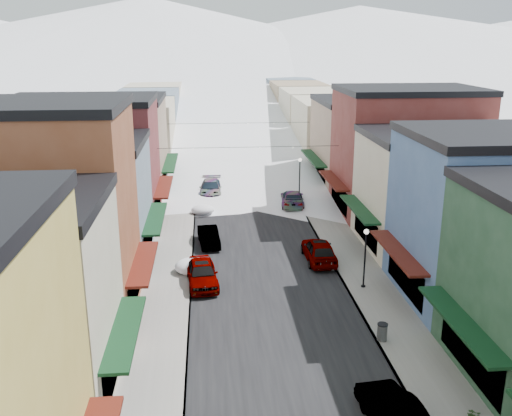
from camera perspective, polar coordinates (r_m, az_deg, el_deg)
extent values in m
cube|color=black|center=(72.32, -1.88, 4.19)|extent=(10.00, 160.00, 0.01)
cube|color=gray|center=(72.26, -7.12, 4.12)|extent=(3.20, 160.00, 0.15)
cube|color=gray|center=(72.95, 3.32, 4.34)|extent=(3.20, 160.00, 0.15)
cube|color=slate|center=(72.22, -5.89, 4.15)|extent=(0.10, 160.00, 0.15)
cube|color=slate|center=(72.74, 2.11, 4.32)|extent=(0.10, 160.00, 0.15)
cube|color=#0E3318|center=(26.45, -12.98, -11.93)|extent=(1.20, 6.80, 0.15)
cube|color=brown|center=(33.96, -21.75, -1.09)|extent=(11.00, 8.00, 12.00)
cube|color=black|center=(32.73, -22.93, 9.39)|extent=(11.20, 8.20, 0.50)
cube|color=#51160E|center=(33.64, -11.20, -5.42)|extent=(1.20, 6.80, 0.15)
cube|color=slate|center=(42.19, -17.69, 0.17)|extent=(10.00, 9.00, 8.50)
cube|color=black|center=(41.20, -18.24, 6.18)|extent=(10.20, 9.20, 0.50)
cube|color=#0E3318|center=(41.61, -10.03, -1.01)|extent=(1.20, 7.65, 0.15)
cube|color=maroon|center=(50.70, -16.78, 4.12)|extent=(12.00, 9.00, 10.50)
cube|color=black|center=(49.85, -17.32, 10.30)|extent=(12.20, 9.20, 0.50)
cube|color=#51160E|center=(50.23, -9.20, 2.11)|extent=(1.20, 7.65, 0.15)
cube|color=#8E745D|center=(60.26, -13.97, 5.77)|extent=(10.00, 11.00, 9.50)
cube|color=black|center=(59.55, -14.31, 10.49)|extent=(10.20, 11.20, 0.50)
cube|color=#0E3318|center=(59.94, -8.56, 4.51)|extent=(1.20, 9.35, 0.15)
cube|color=#0E3318|center=(28.14, 19.82, -10.72)|extent=(1.20, 7.65, 0.15)
cube|color=#426396|center=(37.34, 22.31, -1.21)|extent=(10.00, 9.00, 10.00)
cube|color=black|center=(36.19, 23.22, 6.73)|extent=(10.20, 9.20, 0.50)
cube|color=#51160E|center=(35.74, 13.95, -4.26)|extent=(1.20, 7.65, 0.15)
cube|color=beige|center=(45.57, 17.75, 1.37)|extent=(11.00, 9.00, 8.50)
cube|color=black|center=(44.65, 18.26, 6.94)|extent=(11.20, 9.20, 0.50)
cube|color=#0E3318|center=(43.88, 10.26, -0.09)|extent=(1.20, 7.65, 0.15)
cube|color=maroon|center=(53.64, 14.76, 5.22)|extent=(12.00, 9.00, 11.00)
cube|color=black|center=(52.84, 15.23, 11.33)|extent=(12.20, 9.20, 0.50)
cube|color=#51160E|center=(52.30, 7.74, 2.75)|extent=(1.20, 7.65, 0.15)
cube|color=#957862|center=(62.87, 10.83, 6.18)|extent=(10.00, 11.00, 9.00)
cube|color=black|center=(62.20, 11.07, 10.48)|extent=(10.20, 11.20, 0.50)
cube|color=#0E3318|center=(61.85, 5.74, 4.99)|extent=(1.20, 9.35, 0.15)
cube|color=gray|center=(73.95, -11.79, 7.28)|extent=(9.00, 13.00, 8.00)
cube|color=gray|center=(75.22, 7.65, 7.64)|extent=(9.00, 13.00, 8.00)
cube|color=gray|center=(87.72, -10.77, 8.78)|extent=(9.00, 13.00, 8.00)
cube|color=gray|center=(88.79, 5.70, 9.08)|extent=(9.00, 13.00, 8.00)
cube|color=gray|center=(101.55, -10.02, 9.87)|extent=(9.00, 13.00, 8.00)
cube|color=gray|center=(102.48, 4.26, 10.13)|extent=(9.00, 13.00, 8.00)
cube|color=gray|center=(115.42, -9.45, 10.70)|extent=(9.00, 13.00, 8.00)
cube|color=gray|center=(116.24, 3.15, 10.93)|extent=(9.00, 13.00, 8.00)
cube|color=silver|center=(235.73, -4.19, 14.34)|extent=(360.00, 40.00, 12.00)
cone|color=white|center=(286.70, -10.68, 16.72)|extent=(300.00, 300.00, 34.00)
cone|color=white|center=(290.04, 10.18, 16.35)|extent=(320.00, 320.00, 30.00)
cylinder|color=black|center=(51.52, -0.70, 6.11)|extent=(16.40, 0.04, 0.04)
cylinder|color=black|center=(66.29, -1.68, 8.49)|extent=(16.40, 0.04, 0.04)
imported|color=#A1A3A9|center=(37.84, -5.41, -6.50)|extent=(2.36, 4.98, 1.64)
imported|color=black|center=(44.92, -4.74, -2.85)|extent=(1.88, 4.28, 1.37)
imported|color=gray|center=(58.59, -4.55, 1.96)|extent=(2.59, 5.72, 1.63)
imported|color=black|center=(25.56, 13.74, -19.43)|extent=(2.27, 5.10, 1.63)
imported|color=gray|center=(41.74, 6.32, -4.21)|extent=(2.08, 5.04, 1.71)
imported|color=black|center=(55.05, 3.64, 0.96)|extent=(2.67, 5.49, 1.54)
imported|color=#ABADB3|center=(63.58, -1.98, 3.19)|extent=(2.03, 4.85, 1.64)
imported|color=white|center=(87.47, -1.70, 6.94)|extent=(3.09, 6.11, 1.66)
cylinder|color=#57595C|center=(31.79, 12.51, -12.05)|extent=(0.52, 0.52, 0.91)
cylinder|color=black|center=(31.57, 12.56, -11.29)|extent=(0.57, 0.57, 0.06)
cylinder|color=black|center=(37.97, 10.67, -7.68)|extent=(0.27, 0.27, 0.09)
cylinder|color=black|center=(37.28, 10.82, -5.19)|extent=(0.11, 0.11, 3.64)
sphere|color=white|center=(36.60, 10.99, -2.34)|extent=(0.33, 0.33, 0.33)
cylinder|color=black|center=(56.62, 4.33, 0.80)|extent=(0.30, 0.30, 0.10)
cylinder|color=black|center=(56.12, 4.37, 2.70)|extent=(0.12, 0.12, 3.96)
sphere|color=white|center=(55.65, 4.42, 4.82)|extent=(0.36, 0.36, 0.36)
imported|color=#355A28|center=(27.05, 20.88, -18.82)|extent=(0.64, 0.58, 0.61)
ellipsoid|color=white|center=(39.70, -6.26, -5.81)|extent=(2.59, 2.19, 1.09)
ellipsoid|color=white|center=(40.91, -5.94, -5.51)|extent=(1.11, 1.00, 0.55)
ellipsoid|color=white|center=(52.63, -5.34, -0.18)|extent=(2.13, 1.81, 0.90)
ellipsoid|color=white|center=(53.84, -5.12, -0.03)|extent=(0.91, 0.82, 0.46)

